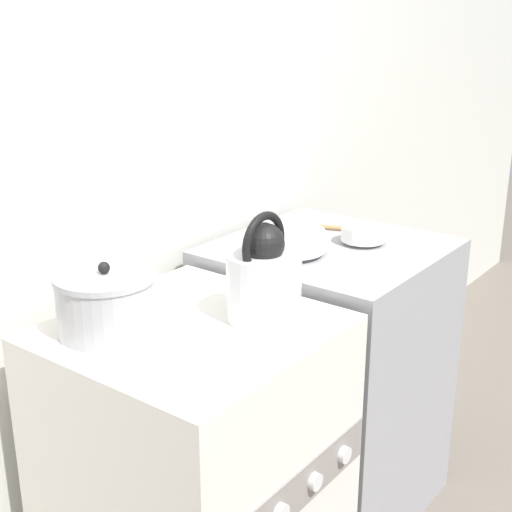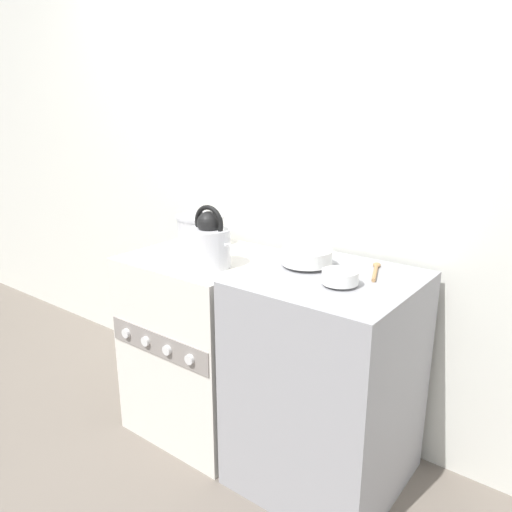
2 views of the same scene
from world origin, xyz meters
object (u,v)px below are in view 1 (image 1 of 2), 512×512
(stove, at_px, (197,484))
(enamel_bowl, at_px, (290,241))
(cooking_pot, at_px, (106,303))
(small_ceramic_bowl, at_px, (363,233))
(kettle, at_px, (264,277))

(stove, relative_size, enamel_bowl, 4.27)
(cooking_pot, bearing_deg, small_ceramic_bowl, -11.70)
(stove, bearing_deg, enamel_bowl, 8.18)
(stove, xyz_separation_m, small_ceramic_bowl, (0.74, -0.05, 0.51))
(small_ceramic_bowl, bearing_deg, kettle, -174.26)
(stove, bearing_deg, cooking_pot, 136.64)
(cooking_pot, relative_size, small_ceramic_bowl, 1.74)
(kettle, xyz_separation_m, enamel_bowl, (0.38, 0.18, -0.04))
(enamel_bowl, distance_m, small_ceramic_bowl, 0.25)
(cooking_pot, xyz_separation_m, small_ceramic_bowl, (0.88, -0.18, -0.01))
(stove, height_order, cooking_pot, cooking_pot)
(kettle, distance_m, enamel_bowl, 0.42)
(kettle, distance_m, small_ceramic_bowl, 0.60)
(small_ceramic_bowl, bearing_deg, cooking_pot, 168.30)
(kettle, height_order, cooking_pot, kettle)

